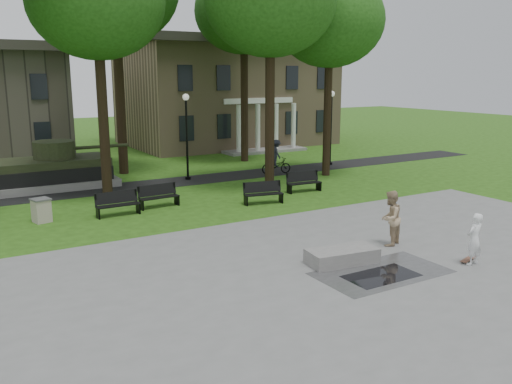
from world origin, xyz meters
TOP-DOWN VIEW (x-y plane):
  - ground at (0.00, 0.00)m, footprint 120.00×120.00m
  - plaza at (0.00, -5.00)m, footprint 22.00×16.00m
  - footpath at (0.00, 12.00)m, footprint 44.00×2.60m
  - building_right at (10.00, 26.00)m, footprint 17.00×12.00m
  - tree_1 at (-4.50, 10.50)m, footprint 6.20×6.20m
  - tree_2 at (3.50, 8.50)m, footprint 6.60×6.60m
  - tree_3 at (8.00, 9.50)m, footprint 6.00×6.00m
  - tree_5 at (6.50, 16.50)m, footprint 6.40×6.40m
  - lamp_mid at (0.50, 12.30)m, footprint 0.36×0.36m
  - lamp_right at (10.50, 12.30)m, footprint 0.36×0.36m
  - tank_monument at (-6.46, 14.00)m, footprint 7.45×3.40m
  - puddle at (-0.62, -4.27)m, footprint 2.20×1.20m
  - concrete_block at (-0.89, -2.80)m, footprint 2.31×1.28m
  - skateboard at (2.63, -4.69)m, footprint 0.80×0.41m
  - skateboarder at (2.47, -4.97)m, footprint 0.63×0.45m
  - friend_watching at (1.66, -2.21)m, footprint 1.14×1.04m
  - cyclist at (5.75, 11.36)m, footprint 1.88×1.11m
  - park_bench_0 at (-5.17, 6.54)m, footprint 1.81×0.54m
  - park_bench_1 at (-3.18, 7.08)m, footprint 1.83×0.64m
  - park_bench_2 at (1.12, 5.28)m, footprint 1.85×0.87m
  - park_bench_3 at (4.20, 6.44)m, footprint 1.83×0.67m
  - trash_bin at (-8.08, 7.05)m, footprint 0.80×0.80m

SIDE VIEW (x-z plane):
  - ground at x=0.00m, z-range 0.00..0.00m
  - footpath at x=0.00m, z-range 0.00..0.01m
  - plaza at x=0.00m, z-range 0.00..0.02m
  - puddle at x=-0.62m, z-range 0.02..0.02m
  - skateboard at x=2.63m, z-range 0.02..0.09m
  - concrete_block at x=-0.89m, z-range 0.02..0.47m
  - trash_bin at x=-8.08m, z-range 0.01..0.97m
  - park_bench_0 at x=-5.17m, z-range 0.02..1.02m
  - park_bench_1 at x=-3.18m, z-range 0.02..1.02m
  - park_bench_2 at x=1.12m, z-range 0.02..1.02m
  - park_bench_3 at x=4.20m, z-range 0.02..1.02m
  - cyclist at x=5.75m, z-range -0.18..1.83m
  - skateboarder at x=2.47m, z-range 0.02..1.65m
  - tank_monument at x=-6.46m, z-range -0.34..2.06m
  - friend_watching at x=1.66m, z-range 0.02..1.92m
  - lamp_mid at x=0.50m, z-range 0.43..5.16m
  - lamp_right at x=10.50m, z-range 0.43..5.16m
  - building_right at x=10.00m, z-range 0.04..8.64m
  - tree_3 at x=8.00m, z-range 3.00..14.19m
  - tree_1 at x=-4.50m, z-range 3.14..14.77m
  - tree_2 at x=3.50m, z-range 3.23..15.40m
  - tree_5 at x=6.50m, z-range 3.45..15.89m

